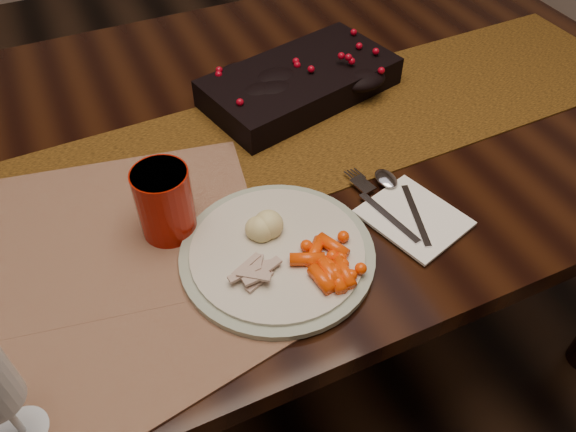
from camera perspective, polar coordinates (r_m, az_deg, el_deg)
name	(u,v)px	position (r m, az deg, el deg)	size (l,w,h in m)	color
floor	(251,346)	(1.63, -3.75, -13.03)	(5.00, 5.00, 0.00)	black
dining_table	(244,262)	(1.32, -4.52, -4.68)	(1.80, 1.00, 0.75)	black
table_runner	(266,145)	(1.02, -2.20, 7.26)	(1.59, 0.33, 0.00)	#3A2107
centerpiece	(300,78)	(1.13, 1.25, 13.84)	(0.37, 0.19, 0.07)	black
placemat_main	(110,230)	(0.91, -17.63, -1.39)	(0.45, 0.33, 0.00)	brown
placemat_second	(112,334)	(0.79, -17.46, -11.40)	(0.40, 0.30, 0.00)	brown
dinner_plate	(277,253)	(0.83, -1.10, -3.77)	(0.29, 0.29, 0.02)	beige
baby_carrots	(319,260)	(0.80, 3.13, -4.47)	(0.11, 0.09, 0.02)	#F54105
mashed_potatoes	(259,219)	(0.83, -2.98, -0.35)	(0.08, 0.07, 0.04)	tan
turkey_shreds	(256,270)	(0.79, -3.28, -5.54)	(0.08, 0.07, 0.02)	gray
napkin	(414,217)	(0.91, 12.66, -0.15)	(0.13, 0.15, 0.01)	white
fork	(382,209)	(0.90, 9.54, 0.74)	(0.02, 0.17, 0.00)	silver
spoon	(406,203)	(0.92, 11.89, 1.28)	(0.03, 0.17, 0.00)	#B4B2CC
red_cup	(165,202)	(0.85, -12.41, 1.37)	(0.08, 0.08, 0.12)	#8B1003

